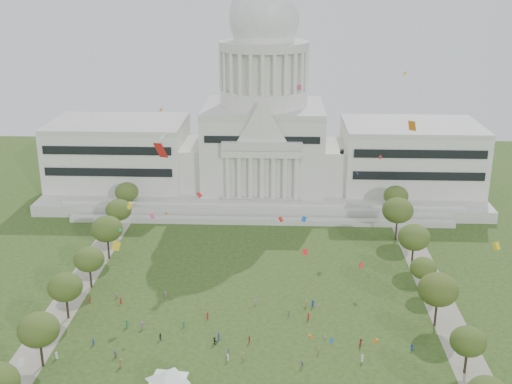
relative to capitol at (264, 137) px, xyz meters
The scene contains 27 objects.
ground 115.76m from the capitol, 90.00° to the right, with size 400.00×400.00×0.00m, color #2C4218.
capitol is the anchor object (origin of this frame).
path_left 98.93m from the capitol, 119.87° to the right, with size 8.00×160.00×0.04m, color gray.
path_right 98.93m from the capitol, 60.13° to the right, with size 8.00×160.00×0.04m, color gray.
row_tree_l_1 125.32m from the capitol, 110.71° to the right, with size 8.86×8.86×12.59m.
row_tree_r_1 125.12m from the capitol, 68.16° to the right, with size 7.58×7.58×10.78m.
row_tree_l_2 107.19m from the capitol, 115.07° to the right, with size 8.42×8.42×11.97m.
row_tree_r_2 106.56m from the capitol, 65.33° to the right, with size 9.55×9.55×13.58m.
row_tree_l_3 92.14m from the capitol, 118.96° to the right, with size 8.12×8.12×11.55m.
row_tree_r_3 91.98m from the capitol, 60.70° to the right, with size 7.01×7.01×9.98m.
row_tree_l_4 76.50m from the capitol, 125.78° to the right, with size 9.29×9.29×13.21m.
row_tree_r_4 78.81m from the capitol, 54.84° to the right, with size 9.19×9.19×13.06m.
row_tree_l_5 63.64m from the capitol, 136.72° to the right, with size 8.33×8.33×11.85m.
row_tree_r_5 62.67m from the capitol, 44.94° to the right, with size 9.82×9.82×13.96m.
row_tree_l_6 54.69m from the capitol, 152.45° to the right, with size 8.19×8.19×11.64m.
row_tree_r_6 54.32m from the capitol, 28.99° to the right, with size 8.42×8.42×11.97m.
event_tent 127.13m from the capitol, 97.02° to the right, with size 10.78×10.78×5.38m.
person_0 115.24m from the capitol, 71.10° to the right, with size 0.77×0.50×1.58m, color navy.
person_2 111.10m from the capitol, 76.51° to the right, with size 0.97×0.60×1.99m, color #B21E1E.
person_3 117.22m from the capitol, 84.11° to the right, with size 1.08×0.56×1.67m, color #4C4C51.
person_4 107.61m from the capitol, 90.00° to the right, with size 1.01×0.55×1.72m, color #B21E1E.
person_5 108.87m from the capitol, 94.24° to the right, with size 1.74×0.69×1.87m, color #26262B.
person_8 109.21m from the capitol, 101.10° to the right, with size 0.84×0.52×1.73m, color #26262B.
person_9 112.22m from the capitol, 81.79° to the right, with size 0.93×0.48×1.43m, color olive.
person_10 106.80m from the capitol, 80.37° to the right, with size 0.86×0.47×1.46m, color silver.
distant_crowd 103.40m from the capitol, 97.11° to the right, with size 67.50×32.14×1.95m.
kite_swarm 104.21m from the capitol, 88.70° to the right, with size 92.44×110.31×57.92m.
Camera 1 is at (6.81, -119.73, 80.31)m, focal length 45.00 mm.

